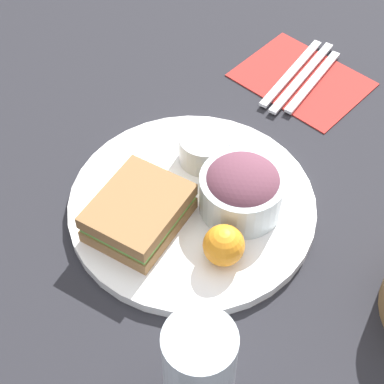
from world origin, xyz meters
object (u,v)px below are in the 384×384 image
object	(u,v)px
plate	(192,206)
spoon	(313,81)
drink_glass	(199,373)
sandwich	(139,213)
salad_bowl	(242,189)
knife	(302,77)
fork	(292,73)
dressing_cup	(205,148)

from	to	relation	value
plate	spoon	xyz separation A→B (m)	(-0.29, -0.03, -0.00)
drink_glass	spoon	bearing A→B (deg)	-156.97
sandwich	salad_bowl	world-z (taller)	salad_bowl
salad_bowl	knife	size ratio (longest dim) A/B	0.56
salad_bowl	spoon	world-z (taller)	salad_bowl
sandwich	knife	size ratio (longest dim) A/B	0.72
sandwich	fork	size ratio (longest dim) A/B	0.76
plate	spoon	world-z (taller)	plate
sandwich	dressing_cup	size ratio (longest dim) A/B	1.98
knife	spoon	size ratio (longest dim) A/B	1.17
salad_bowl	dressing_cup	xyz separation A→B (m)	(-0.03, -0.09, -0.01)
fork	knife	size ratio (longest dim) A/B	0.95
drink_glass	spoon	size ratio (longest dim) A/B	0.88
salad_bowl	dressing_cup	distance (m)	0.09
plate	knife	world-z (taller)	plate
dressing_cup	fork	world-z (taller)	dressing_cup
salad_bowl	knife	world-z (taller)	salad_bowl
sandwich	dressing_cup	xyz separation A→B (m)	(-0.13, -0.01, -0.00)
drink_glass	plate	bearing A→B (deg)	-135.67
fork	spoon	world-z (taller)	same
spoon	knife	bearing A→B (deg)	90.00
plate	spoon	size ratio (longest dim) A/B	1.96
salad_bowl	drink_glass	world-z (taller)	drink_glass
dressing_cup	fork	xyz separation A→B (m)	(-0.22, -0.03, -0.03)
sandwich	spoon	bearing A→B (deg)	-179.32
salad_bowl	knife	xyz separation A→B (m)	(-0.26, -0.09, -0.04)
plate	fork	world-z (taller)	plate
fork	dressing_cup	bearing A→B (deg)	177.70
fork	knife	bearing A→B (deg)	-90.00
fork	spoon	distance (m)	0.04
drink_glass	knife	size ratio (longest dim) A/B	0.76
sandwich	salad_bowl	distance (m)	0.13
drink_glass	salad_bowl	bearing A→B (deg)	-149.70
plate	sandwich	bearing A→B (deg)	-19.60
plate	knife	xyz separation A→B (m)	(-0.29, -0.05, -0.00)
drink_glass	spoon	world-z (taller)	drink_glass
dressing_cup	fork	distance (m)	0.23
dressing_cup	drink_glass	size ratio (longest dim) A/B	0.48
sandwich	fork	bearing A→B (deg)	-173.62
plate	spoon	distance (m)	0.30
spoon	plate	bearing A→B (deg)	176.52
plate	dressing_cup	world-z (taller)	dressing_cup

